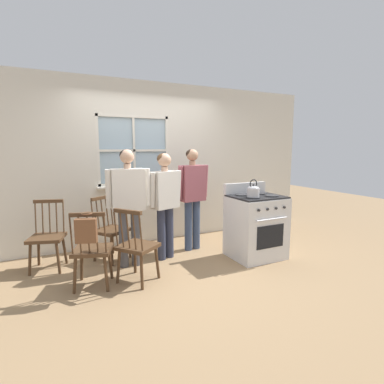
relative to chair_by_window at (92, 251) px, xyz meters
name	(u,v)px	position (x,y,z in m)	size (l,w,h in m)	color
ground_plane	(182,269)	(1.15, 0.01, -0.43)	(16.00, 16.00, 0.00)	#937551
wall_back	(149,164)	(1.17, 1.41, 0.90)	(6.40, 0.16, 2.70)	silver
chair_by_window	(92,251)	(0.00, 0.00, 0.00)	(0.53, 0.51, 0.92)	#4C331E
chair_near_wall	(47,238)	(-0.46, 0.80, 0.00)	(0.52, 0.51, 0.92)	#4C331E
chair_center_cluster	(137,247)	(0.50, -0.09, 0.00)	(0.57, 0.58, 0.92)	#4C331E
chair_near_stove	(110,230)	(0.36, 0.79, 0.00)	(0.57, 0.57, 0.92)	#4C331E
person_elderly_left	(128,197)	(0.55, 0.43, 0.53)	(0.59, 0.25, 1.60)	#4C4C51
person_teen_center	(165,196)	(1.09, 0.48, 0.49)	(0.55, 0.32, 1.54)	#2D3347
person_adult_right	(192,191)	(1.62, 0.67, 0.52)	(0.55, 0.25, 1.59)	#384766
stove	(256,226)	(2.32, -0.05, 0.04)	(0.74, 0.68, 1.08)	silver
kettle	(253,191)	(2.15, -0.18, 0.59)	(0.21, 0.17, 0.25)	#B7B7BC
potted_plant	(120,181)	(0.64, 1.32, 0.65)	(0.13, 0.13, 0.31)	#935B3D
handbag	(86,230)	(-0.08, -0.22, 0.32)	(0.24, 0.23, 0.31)	brown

